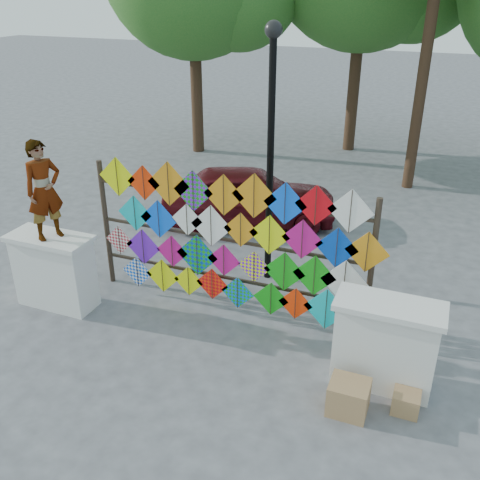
{
  "coord_description": "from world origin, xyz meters",
  "views": [
    {
      "loc": [
        3.05,
        -6.27,
        4.98
      ],
      "look_at": [
        0.31,
        0.6,
        1.39
      ],
      "focal_mm": 40.0,
      "sensor_mm": 36.0,
      "label": 1
    }
  ],
  "objects_px": {
    "vendor_woman": "(44,190)",
    "sedan": "(248,196)",
    "kite_rack": "(233,243)",
    "lamppost": "(271,135)"
  },
  "relations": [
    {
      "from": "kite_rack",
      "to": "lamppost",
      "type": "bearing_deg",
      "value": 82.62
    },
    {
      "from": "kite_rack",
      "to": "vendor_woman",
      "type": "height_order",
      "value": "vendor_woman"
    },
    {
      "from": "vendor_woman",
      "to": "lamppost",
      "type": "xyz_separation_m",
      "value": [
        2.93,
        2.2,
        0.62
      ]
    },
    {
      "from": "sedan",
      "to": "lamppost",
      "type": "bearing_deg",
      "value": -172.28
    },
    {
      "from": "vendor_woman",
      "to": "sedan",
      "type": "bearing_deg",
      "value": 3.27
    },
    {
      "from": "vendor_woman",
      "to": "kite_rack",
      "type": "bearing_deg",
      "value": -46.75
    },
    {
      "from": "kite_rack",
      "to": "sedan",
      "type": "distance_m",
      "value": 3.65
    },
    {
      "from": "lamppost",
      "to": "kite_rack",
      "type": "bearing_deg",
      "value": -97.38
    },
    {
      "from": "vendor_woman",
      "to": "sedan",
      "type": "relative_size",
      "value": 0.41
    },
    {
      "from": "sedan",
      "to": "vendor_woman",
      "type": "bearing_deg",
      "value": 137.02
    }
  ]
}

